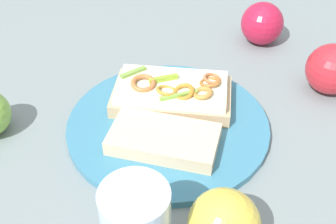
% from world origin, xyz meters
% --- Properties ---
extents(ground_plane, '(2.00, 2.00, 0.00)m').
position_xyz_m(ground_plane, '(0.00, 0.00, 0.00)').
color(ground_plane, slate).
rests_on(ground_plane, ground).
extents(plate, '(0.30, 0.30, 0.01)m').
position_xyz_m(plate, '(0.00, 0.00, 0.01)').
color(plate, teal).
rests_on(plate, ground_plane).
extents(sandwich, '(0.18, 0.21, 0.05)m').
position_xyz_m(sandwich, '(0.04, -0.02, 0.03)').
color(sandwich, tan).
rests_on(sandwich, plate).
extents(bread_slice_side, '(0.16, 0.17, 0.02)m').
position_xyz_m(bread_slice_side, '(-0.04, 0.02, 0.02)').
color(bread_slice_side, beige).
rests_on(bread_slice_side, plate).
extents(apple_2, '(0.09, 0.09, 0.08)m').
position_xyz_m(apple_2, '(-0.02, -0.28, 0.04)').
color(apple_2, red).
rests_on(apple_2, ground_plane).
extents(apple_3, '(0.10, 0.10, 0.08)m').
position_xyz_m(apple_3, '(-0.21, 0.02, 0.04)').
color(apple_3, gold).
rests_on(apple_3, ground_plane).
extents(apple_4, '(0.09, 0.09, 0.08)m').
position_xyz_m(apple_4, '(0.16, -0.26, 0.04)').
color(apple_4, '#B51937').
rests_on(apple_4, ground_plane).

